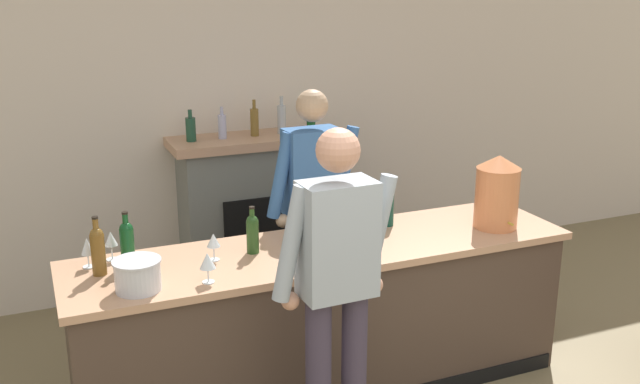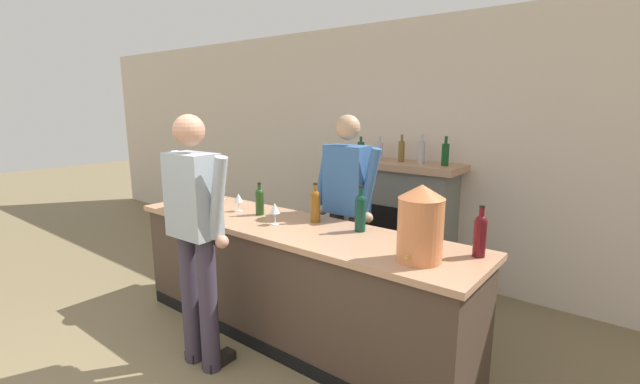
{
  "view_description": "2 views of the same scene",
  "coord_description": "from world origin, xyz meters",
  "px_view_note": "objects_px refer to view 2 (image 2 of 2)",
  "views": [
    {
      "loc": [
        -1.54,
        -1.8,
        2.46
      ],
      "look_at": [
        0.09,
        2.08,
        1.2
      ],
      "focal_mm": 40.0,
      "sensor_mm": 36.0,
      "label": 1
    },
    {
      "loc": [
        2.2,
        -0.57,
        1.87
      ],
      "look_at": [
        0.08,
        2.1,
        1.17
      ],
      "focal_mm": 24.0,
      "sensor_mm": 36.0,
      "label": 2
    }
  ],
  "objects_px": {
    "copper_dispenser": "(420,223)",
    "wine_bottle_cabernet_heavy": "(360,211)",
    "wine_bottle_port_short": "(215,188)",
    "wine_glass_by_dispenser": "(239,198)",
    "person_bartender": "(346,208)",
    "wine_glass_front_right": "(208,187)",
    "potted_plant_corner": "(202,220)",
    "wine_bottle_burgundy_dark": "(200,186)",
    "fireplace_stone": "(398,219)",
    "wine_glass_near_bucket": "(204,202)",
    "ice_bucket_steel": "(185,200)",
    "wine_bottle_merlot_tall": "(315,205)",
    "wine_glass_front_left": "(275,209)",
    "wine_glass_mid_counter": "(221,187)",
    "wine_bottle_rose_blush": "(260,200)",
    "wine_bottle_riesling_slim": "(480,234)",
    "person_customer": "(196,232)"
  },
  "relations": [
    {
      "from": "wine_bottle_burgundy_dark",
      "to": "wine_glass_front_left",
      "type": "distance_m",
      "value": 1.18
    },
    {
      "from": "potted_plant_corner",
      "to": "wine_glass_front_right",
      "type": "relative_size",
      "value": 3.88
    },
    {
      "from": "wine_bottle_merlot_tall",
      "to": "wine_glass_front_left",
      "type": "xyz_separation_m",
      "value": [
        -0.2,
        -0.26,
        -0.02
      ]
    },
    {
      "from": "copper_dispenser",
      "to": "wine_glass_by_dispenser",
      "type": "bearing_deg",
      "value": 175.46
    },
    {
      "from": "fireplace_stone",
      "to": "wine_bottle_burgundy_dark",
      "type": "distance_m",
      "value": 2.1
    },
    {
      "from": "wine_bottle_burgundy_dark",
      "to": "wine_bottle_riesling_slim",
      "type": "relative_size",
      "value": 1.0
    },
    {
      "from": "wine_bottle_port_short",
      "to": "wine_glass_by_dispenser",
      "type": "bearing_deg",
      "value": -12.35
    },
    {
      "from": "fireplace_stone",
      "to": "wine_glass_near_bucket",
      "type": "xyz_separation_m",
      "value": [
        -0.84,
        -1.87,
        0.41
      ]
    },
    {
      "from": "wine_glass_by_dispenser",
      "to": "wine_glass_mid_counter",
      "type": "distance_m",
      "value": 0.57
    },
    {
      "from": "copper_dispenser",
      "to": "wine_bottle_cabernet_heavy",
      "type": "distance_m",
      "value": 0.69
    },
    {
      "from": "person_bartender",
      "to": "wine_glass_front_right",
      "type": "distance_m",
      "value": 1.5
    },
    {
      "from": "copper_dispenser",
      "to": "wine_bottle_riesling_slim",
      "type": "bearing_deg",
      "value": 49.29
    },
    {
      "from": "potted_plant_corner",
      "to": "copper_dispenser",
      "type": "xyz_separation_m",
      "value": [
        3.83,
        -1.2,
        0.89
      ]
    },
    {
      "from": "wine_bottle_cabernet_heavy",
      "to": "wine_bottle_port_short",
      "type": "relative_size",
      "value": 1.1
    },
    {
      "from": "wine_bottle_burgundy_dark",
      "to": "wine_glass_front_right",
      "type": "xyz_separation_m",
      "value": [
        -0.05,
        0.12,
        -0.03
      ]
    },
    {
      "from": "wine_glass_near_bucket",
      "to": "wine_glass_mid_counter",
      "type": "bearing_deg",
      "value": 129.25
    },
    {
      "from": "wine_bottle_burgundy_dark",
      "to": "wine_bottle_rose_blush",
      "type": "height_order",
      "value": "wine_bottle_burgundy_dark"
    },
    {
      "from": "wine_bottle_rose_blush",
      "to": "wine_bottle_burgundy_dark",
      "type": "bearing_deg",
      "value": 179.06
    },
    {
      "from": "wine_bottle_port_short",
      "to": "wine_glass_near_bucket",
      "type": "xyz_separation_m",
      "value": [
        0.35,
        -0.39,
        -0.02
      ]
    },
    {
      "from": "wine_glass_by_dispenser",
      "to": "wine_glass_front_left",
      "type": "distance_m",
      "value": 0.56
    },
    {
      "from": "fireplace_stone",
      "to": "wine_glass_by_dispenser",
      "type": "xyz_separation_m",
      "value": [
        -0.74,
        -1.59,
        0.4
      ]
    },
    {
      "from": "person_bartender",
      "to": "fireplace_stone",
      "type": "bearing_deg",
      "value": 93.52
    },
    {
      "from": "fireplace_stone",
      "to": "wine_bottle_burgundy_dark",
      "type": "relative_size",
      "value": 4.85
    },
    {
      "from": "wine_glass_mid_counter",
      "to": "wine_bottle_merlot_tall",
      "type": "bearing_deg",
      "value": -3.57
    },
    {
      "from": "copper_dispenser",
      "to": "wine_bottle_burgundy_dark",
      "type": "distance_m",
      "value": 2.41
    },
    {
      "from": "ice_bucket_steel",
      "to": "wine_glass_near_bucket",
      "type": "bearing_deg",
      "value": -7.66
    },
    {
      "from": "ice_bucket_steel",
      "to": "person_bartender",
      "type": "bearing_deg",
      "value": 30.66
    },
    {
      "from": "wine_bottle_burgundy_dark",
      "to": "wine_bottle_cabernet_heavy",
      "type": "relative_size",
      "value": 0.95
    },
    {
      "from": "fireplace_stone",
      "to": "wine_bottle_port_short",
      "type": "xyz_separation_m",
      "value": [
        -1.19,
        -1.49,
        0.43
      ]
    },
    {
      "from": "fireplace_stone",
      "to": "wine_bottle_cabernet_heavy",
      "type": "relative_size",
      "value": 4.6
    },
    {
      "from": "wine_bottle_riesling_slim",
      "to": "wine_bottle_port_short",
      "type": "height_order",
      "value": "wine_bottle_riesling_slim"
    },
    {
      "from": "wine_bottle_port_short",
      "to": "wine_glass_front_right",
      "type": "relative_size",
      "value": 1.83
    },
    {
      "from": "wine_bottle_port_short",
      "to": "wine_glass_mid_counter",
      "type": "distance_m",
      "value": 0.15
    },
    {
      "from": "wine_glass_front_left",
      "to": "wine_glass_mid_counter",
      "type": "distance_m",
      "value": 1.13
    },
    {
      "from": "wine_bottle_riesling_slim",
      "to": "person_bartender",
      "type": "bearing_deg",
      "value": 164.31
    },
    {
      "from": "wine_bottle_burgundy_dark",
      "to": "wine_bottle_riesling_slim",
      "type": "xyz_separation_m",
      "value": [
        2.66,
        0.12,
        0.0
      ]
    },
    {
      "from": "wine_bottle_merlot_tall",
      "to": "wine_glass_front_left",
      "type": "bearing_deg",
      "value": -127.77
    },
    {
      "from": "person_bartender",
      "to": "wine_bottle_port_short",
      "type": "xyz_separation_m",
      "value": [
        -1.26,
        -0.41,
        0.09
      ]
    },
    {
      "from": "potted_plant_corner",
      "to": "ice_bucket_steel",
      "type": "relative_size",
      "value": 2.71
    },
    {
      "from": "ice_bucket_steel",
      "to": "wine_bottle_burgundy_dark",
      "type": "xyz_separation_m",
      "value": [
        -0.16,
        0.28,
        0.06
      ]
    },
    {
      "from": "wine_bottle_burgundy_dark",
      "to": "wine_glass_mid_counter",
      "type": "height_order",
      "value": "wine_bottle_burgundy_dark"
    },
    {
      "from": "person_bartender",
      "to": "wine_bottle_merlot_tall",
      "type": "relative_size",
      "value": 5.64
    },
    {
      "from": "wine_glass_front_right",
      "to": "potted_plant_corner",
      "type": "bearing_deg",
      "value": 147.11
    },
    {
      "from": "potted_plant_corner",
      "to": "wine_bottle_burgundy_dark",
      "type": "relative_size",
      "value": 2.04
    },
    {
      "from": "wine_glass_front_right",
      "to": "ice_bucket_steel",
      "type": "bearing_deg",
      "value": -63.48
    },
    {
      "from": "fireplace_stone",
      "to": "wine_bottle_port_short",
      "type": "distance_m",
      "value": 1.95
    },
    {
      "from": "person_customer",
      "to": "wine_bottle_cabernet_heavy",
      "type": "height_order",
      "value": "person_customer"
    },
    {
      "from": "person_customer",
      "to": "wine_bottle_merlot_tall",
      "type": "relative_size",
      "value": 5.7
    },
    {
      "from": "potted_plant_corner",
      "to": "wine_bottle_merlot_tall",
      "type": "xyz_separation_m",
      "value": [
        2.79,
        -0.91,
        0.8
      ]
    },
    {
      "from": "wine_bottle_cabernet_heavy",
      "to": "wine_bottle_riesling_slim",
      "type": "distance_m",
      "value": 0.87
    }
  ]
}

